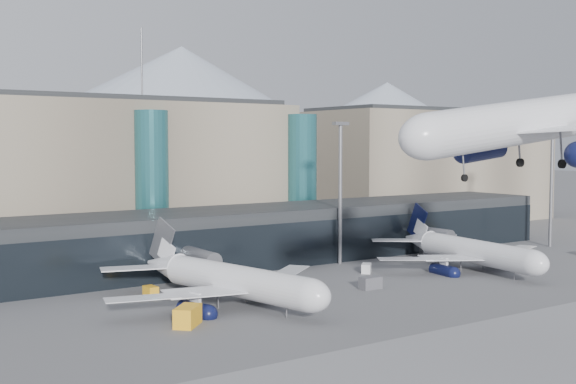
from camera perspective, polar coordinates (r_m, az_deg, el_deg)
The scene contains 13 objects.
ground at distance 76.83m, azimuth 8.88°, elevation -12.67°, with size 900.00×900.00×0.00m, color #515154.
concourse at distance 123.44m, azimuth -9.77°, elevation -4.01°, with size 170.00×27.00×10.00m.
terminal_east at distance 204.54m, azimuth 11.16°, elevation 2.04°, with size 70.00×30.00×31.00m.
teal_towers at distance 132.74m, azimuth -18.64°, elevation 0.31°, with size 116.40×19.40×46.00m.
lightmast_mid at distance 129.86m, azimuth 4.15°, elevation 0.61°, with size 3.00×1.20×25.60m.
lightmast_right at distance 160.77m, azimuth 20.10°, elevation 1.02°, with size 3.00×1.20×25.60m.
hero_jet at distance 78.72m, azimuth 20.41°, elevation 6.30°, with size 37.89×38.57×12.45m.
jet_parked_mid at distance 99.74m, azimuth -5.44°, elevation -6.08°, with size 36.86×37.66×12.12m.
jet_parked_right at distance 129.63m, azimuth 13.60°, elevation -3.92°, with size 36.30×36.16×11.77m.
veh_b at distance 106.03m, azimuth -10.80°, elevation -7.68°, with size 2.36×1.45×1.36m, color #F0A51C.
veh_c at distance 109.42m, azimuth 6.53°, elevation -7.15°, with size 3.31×1.75×1.84m, color #504F55.
veh_d at distance 122.62m, azimuth 6.22°, elevation -6.01°, with size 2.73×1.46×1.56m, color silver.
veh_h at distance 88.18m, azimuth -7.94°, elevation -9.69°, with size 4.31×2.27×2.38m, color #F0A51C.
Camera 1 is at (-50.45, -53.67, 21.85)m, focal length 45.00 mm.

